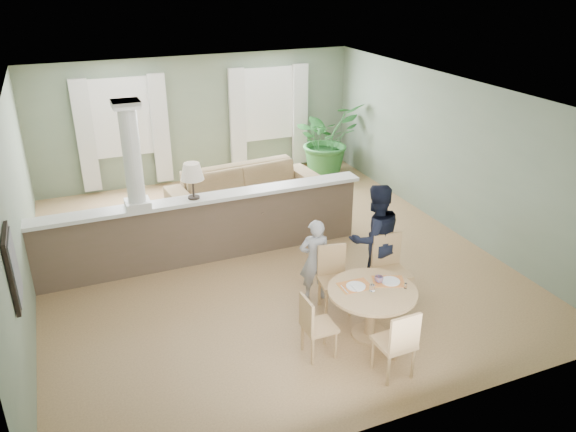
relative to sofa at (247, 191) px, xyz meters
name	(u,v)px	position (x,y,z in m)	size (l,w,h in m)	color
ground	(263,255)	(-0.33, -1.79, -0.43)	(8.00, 8.00, 0.00)	tan
room_shell	(246,140)	(-0.36, -1.17, 1.38)	(7.02, 8.02, 2.71)	gray
pony_wall	(200,221)	(-1.32, -1.59, 0.28)	(5.32, 0.38, 2.70)	brown
sofa	(247,191)	(0.00, 0.00, 0.00)	(2.95, 1.15, 0.86)	#9C7B55
houseplant	(326,139)	(2.36, 1.38, 0.39)	(1.48, 1.28, 1.64)	#2C6F2E
dining_table	(372,299)	(0.18, -4.38, 0.11)	(1.13, 1.13, 0.77)	tan
chair_far_boy	(334,275)	(0.03, -3.61, 0.08)	(0.48, 0.48, 0.92)	tan
chair_far_man	(390,266)	(0.84, -3.75, 0.12)	(0.49, 0.49, 1.00)	tan
chair_near	(398,341)	(0.04, -5.21, 0.07)	(0.42, 0.42, 0.91)	tan
chair_side	(314,324)	(-0.67, -4.48, 0.03)	(0.38, 0.38, 0.84)	tan
child_person	(315,260)	(-0.10, -3.28, 0.18)	(0.45, 0.29, 1.23)	#A3A3A8
man_person	(375,239)	(0.79, -3.39, 0.39)	(0.80, 0.62, 1.65)	black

